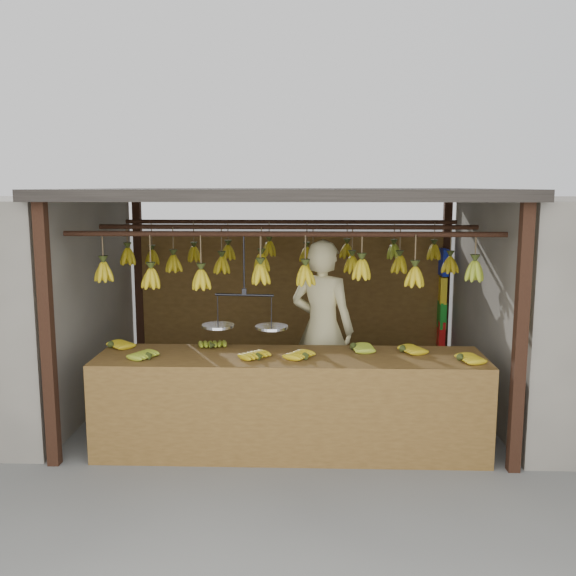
{
  "coord_description": "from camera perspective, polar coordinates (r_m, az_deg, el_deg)",
  "views": [
    {
      "loc": [
        0.23,
        -6.77,
        2.43
      ],
      "look_at": [
        0.0,
        0.3,
        1.3
      ],
      "focal_mm": 40.0,
      "sensor_mm": 36.0,
      "label": 1
    }
  ],
  "objects": [
    {
      "name": "balance_scale",
      "position": [
        5.93,
        -3.88,
        -3.05
      ],
      "size": [
        0.79,
        0.34,
        0.87
      ],
      "color": "black",
      "rests_on": "ground"
    },
    {
      "name": "hanging_bananas",
      "position": [
        6.82,
        -0.08,
        2.29
      ],
      "size": [
        3.62,
        2.21,
        0.4
      ],
      "color": "#B89C13",
      "rests_on": "ground"
    },
    {
      "name": "bag_bundles",
      "position": [
        8.42,
        13.55,
        -1.06
      ],
      "size": [
        0.08,
        0.26,
        1.27
      ],
      "color": "#1426BF",
      "rests_on": "ground"
    },
    {
      "name": "vendor",
      "position": [
        6.75,
        3.06,
        -3.66
      ],
      "size": [
        0.81,
        0.69,
        1.89
      ],
      "primitive_type": "imported",
      "rotation": [
        0.0,
        0.0,
        2.74
      ],
      "color": "beige",
      "rests_on": "ground"
    },
    {
      "name": "stall",
      "position": [
        7.12,
        0.01,
        5.38
      ],
      "size": [
        4.3,
        3.3,
        2.4
      ],
      "color": "black",
      "rests_on": "ground"
    },
    {
      "name": "counter",
      "position": [
        5.8,
        0.13,
        -8.16
      ],
      "size": [
        3.61,
        0.81,
        0.96
      ],
      "color": "brown",
      "rests_on": "ground"
    },
    {
      "name": "ground",
      "position": [
        7.2,
        -0.08,
        -10.66
      ],
      "size": [
        80.0,
        80.0,
        0.0
      ],
      "primitive_type": "plane",
      "color": "#5B5B57"
    }
  ]
}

